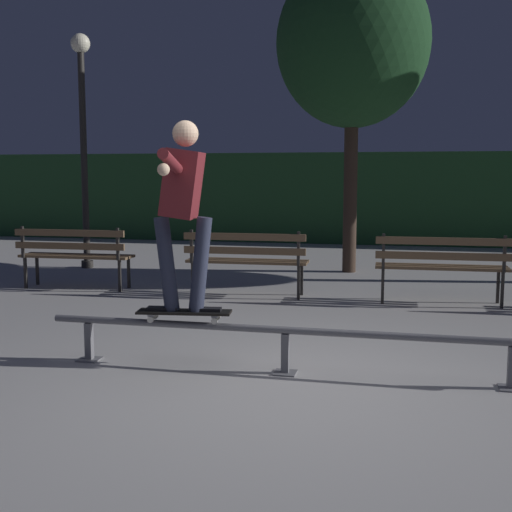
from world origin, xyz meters
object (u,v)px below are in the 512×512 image
object	(u,v)px
skateboarder	(183,200)
park_bench_left_center	(246,256)
park_bench_leftmost	(74,251)
grind_rail	(285,337)
skateboard	(184,313)
park_bench_right_center	(442,262)
lamp_post_left	(83,121)
tree_behind_benches	(353,44)

from	to	relation	value
skateboarder	park_bench_left_center	bearing A→B (deg)	94.77
park_bench_leftmost	park_bench_left_center	distance (m)	2.47
grind_rail	skateboard	xyz separation A→B (m)	(-0.85, 0.00, 0.16)
skateboard	park_bench_left_center	distance (m)	3.23
skateboard	park_bench_right_center	xyz separation A→B (m)	(2.20, 3.22, 0.07)
grind_rail	park_bench_leftmost	xyz separation A→B (m)	(-3.59, 3.22, 0.24)
skateboarder	lamp_post_left	xyz separation A→B (m)	(-3.58, 5.22, 1.08)
skateboard	lamp_post_left	size ratio (longest dim) A/B	0.21
tree_behind_benches	skateboard	bearing A→B (deg)	-98.44
grind_rail	lamp_post_left	distance (m)	7.18
skateboard	grind_rail	bearing A→B (deg)	-0.00
park_bench_right_center	skateboarder	bearing A→B (deg)	-124.38
skateboarder	park_bench_right_center	bearing A→B (deg)	55.62
park_bench_left_center	park_bench_right_center	size ratio (longest dim) A/B	1.00
skateboard	park_bench_right_center	world-z (taller)	park_bench_right_center
park_bench_leftmost	grind_rail	bearing A→B (deg)	-41.87
skateboarder	park_bench_leftmost	world-z (taller)	skateboarder
skateboarder	tree_behind_benches	bearing A→B (deg)	81.59
park_bench_left_center	lamp_post_left	distance (m)	4.33
grind_rail	skateboard	size ratio (longest dim) A/B	5.07
lamp_post_left	park_bench_right_center	bearing A→B (deg)	-19.14
skateboard	lamp_post_left	distance (m)	6.64
grind_rail	skateboarder	distance (m)	1.39
park_bench_left_center	lamp_post_left	bearing A→B (deg)	148.79
park_bench_leftmost	tree_behind_benches	distance (m)	5.37
grind_rail	tree_behind_benches	world-z (taller)	tree_behind_benches
skateboard	lamp_post_left	xyz separation A→B (m)	(-3.57, 5.22, 2.02)
skateboarder	park_bench_left_center	distance (m)	3.34
park_bench_right_center	lamp_post_left	size ratio (longest dim) A/B	0.41
tree_behind_benches	park_bench_leftmost	bearing A→B (deg)	-144.89
park_bench_left_center	park_bench_right_center	distance (m)	2.47
park_bench_right_center	lamp_post_left	distance (m)	6.42
park_bench_leftmost	park_bench_right_center	size ratio (longest dim) A/B	1.00
skateboard	park_bench_right_center	size ratio (longest dim) A/B	0.50
grind_rail	lamp_post_left	size ratio (longest dim) A/B	1.04
tree_behind_benches	grind_rail	bearing A→B (deg)	-89.97
park_bench_left_center	skateboarder	bearing A→B (deg)	-85.23
park_bench_right_center	tree_behind_benches	distance (m)	4.22
grind_rail	skateboard	bearing A→B (deg)	180.00
grind_rail	park_bench_left_center	bearing A→B (deg)	109.20
skateboard	park_bench_left_center	bearing A→B (deg)	94.72
grind_rail	park_bench_left_center	xyz separation A→B (m)	(-1.12, 3.22, 0.24)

